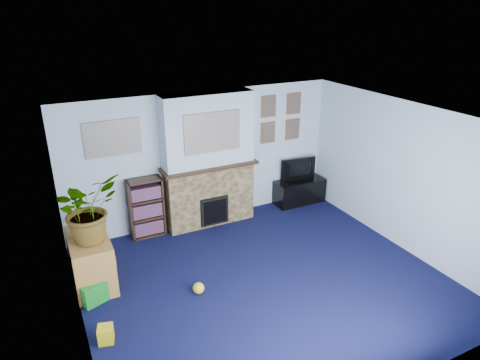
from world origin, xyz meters
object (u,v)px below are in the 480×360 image
tv_stand (299,192)px  sideboard (91,262)px  television (300,170)px  bookshelf (146,209)px

tv_stand → sideboard: 4.30m
television → sideboard: size_ratio=0.78×
tv_stand → sideboard: (-4.19, -0.96, 0.12)m
bookshelf → sideboard: (-1.09, -1.04, -0.15)m
television → bookshelf: bearing=5.5°
tv_stand → television: size_ratio=1.36×
bookshelf → sideboard: size_ratio=1.09×
television → sideboard: (-4.19, -0.98, -0.35)m
tv_stand → bookshelf: 3.12m
tv_stand → sideboard: size_ratio=1.06×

